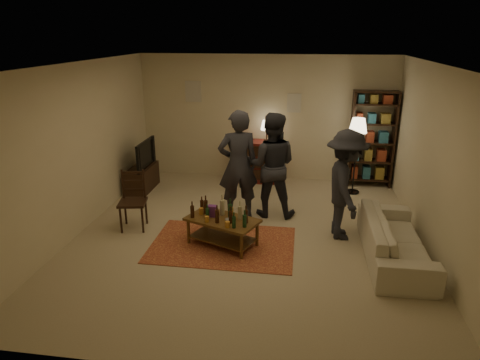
% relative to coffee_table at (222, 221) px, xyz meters
% --- Properties ---
extents(floor, '(6.00, 6.00, 0.00)m').
position_rel_coffee_table_xyz_m(floor, '(0.35, 0.37, -0.40)').
color(floor, '#C6B793').
rests_on(floor, ground).
extents(room_shell, '(6.00, 6.00, 6.00)m').
position_rel_coffee_table_xyz_m(room_shell, '(-0.30, 3.35, 1.42)').
color(room_shell, beige).
rests_on(room_shell, ground).
extents(rug, '(2.20, 1.50, 0.01)m').
position_rel_coffee_table_xyz_m(rug, '(0.00, -0.00, -0.39)').
color(rug, maroon).
rests_on(rug, ground).
extents(coffee_table, '(1.22, 0.96, 0.78)m').
position_rel_coffee_table_xyz_m(coffee_table, '(0.00, 0.00, 0.00)').
color(coffee_table, brown).
rests_on(coffee_table, ground).
extents(dining_chair, '(0.51, 0.51, 1.00)m').
position_rel_coffee_table_xyz_m(dining_chair, '(-1.59, 0.43, 0.13)').
color(dining_chair, black).
rests_on(dining_chair, ground).
extents(tv_stand, '(0.40, 1.00, 1.06)m').
position_rel_coffee_table_xyz_m(tv_stand, '(-2.09, 2.17, -0.01)').
color(tv_stand, black).
rests_on(tv_stand, ground).
extents(dresser, '(1.00, 0.50, 1.36)m').
position_rel_coffee_table_xyz_m(dresser, '(0.16, 3.08, 0.08)').
color(dresser, maroon).
rests_on(dresser, ground).
extents(bookshelf, '(0.90, 0.34, 2.02)m').
position_rel_coffee_table_xyz_m(bookshelf, '(2.60, 3.15, 0.64)').
color(bookshelf, black).
rests_on(bookshelf, ground).
extents(floor_lamp, '(0.36, 0.36, 1.55)m').
position_rel_coffee_table_xyz_m(floor_lamp, '(2.23, 2.63, 0.90)').
color(floor_lamp, black).
rests_on(floor_lamp, ground).
extents(sofa, '(0.81, 2.08, 0.61)m').
position_rel_coffee_table_xyz_m(sofa, '(2.55, -0.03, -0.09)').
color(sofa, beige).
rests_on(sofa, ground).
extents(person_left, '(0.81, 0.66, 1.92)m').
position_rel_coffee_table_xyz_m(person_left, '(0.08, 1.11, 0.56)').
color(person_left, '#292A31').
rests_on(person_left, ground).
extents(person_right, '(0.92, 0.72, 1.86)m').
position_rel_coffee_table_xyz_m(person_right, '(0.64, 1.29, 0.53)').
color(person_right, '#282A30').
rests_on(person_right, ground).
extents(person_by_sofa, '(0.77, 1.19, 1.75)m').
position_rel_coffee_table_xyz_m(person_by_sofa, '(1.85, 0.57, 0.48)').
color(person_by_sofa, '#222329').
rests_on(person_by_sofa, ground).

